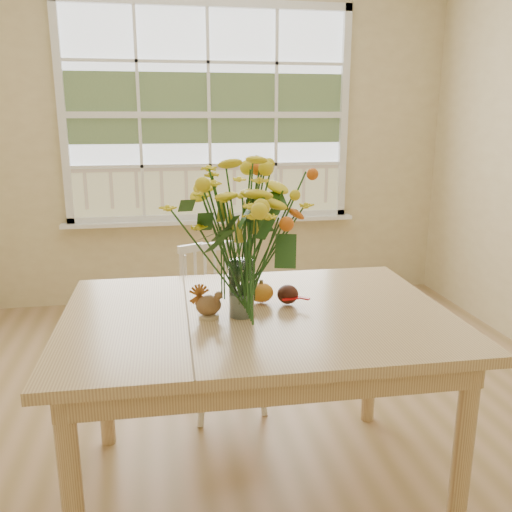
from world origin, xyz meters
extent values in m
cube|color=#997A4A|center=(0.00, 0.00, -0.01)|extent=(4.00, 4.50, 0.01)
cube|color=#CEB884|center=(0.00, 2.25, 1.35)|extent=(4.00, 0.02, 2.70)
cube|color=silver|center=(0.00, 2.23, 1.55)|extent=(2.20, 0.00, 1.60)
cube|color=white|center=(0.00, 2.18, 0.69)|extent=(2.42, 0.12, 0.03)
cube|color=tan|center=(-0.07, -0.30, 0.78)|extent=(1.52, 1.10, 0.04)
cube|color=tan|center=(-0.07, -0.30, 0.71)|extent=(1.40, 0.98, 0.10)
cylinder|color=tan|center=(-0.74, -0.73, 0.38)|extent=(0.07, 0.07, 0.76)
cylinder|color=tan|center=(-0.72, 0.16, 0.38)|extent=(0.07, 0.07, 0.76)
cylinder|color=tan|center=(0.58, -0.76, 0.38)|extent=(0.07, 0.07, 0.76)
cylinder|color=tan|center=(0.60, 0.13, 0.38)|extent=(0.07, 0.07, 0.76)
cube|color=white|center=(-0.12, 0.40, 0.41)|extent=(0.46, 0.44, 0.05)
cube|color=white|center=(-0.14, 0.56, 0.64)|extent=(0.40, 0.10, 0.46)
cylinder|color=white|center=(-0.25, 0.23, 0.20)|extent=(0.03, 0.03, 0.39)
cylinder|color=white|center=(-0.30, 0.52, 0.20)|extent=(0.03, 0.03, 0.39)
cylinder|color=white|center=(0.06, 0.28, 0.20)|extent=(0.03, 0.03, 0.39)
cylinder|color=white|center=(0.01, 0.57, 0.20)|extent=(0.03, 0.03, 0.39)
cylinder|color=white|center=(-0.13, -0.33, 0.91)|extent=(0.10, 0.10, 0.22)
ellipsoid|color=orange|center=(-0.03, -0.20, 0.84)|extent=(0.10, 0.10, 0.08)
cylinder|color=#CCB78C|center=(-0.26, -0.33, 0.81)|extent=(0.08, 0.08, 0.01)
ellipsoid|color=brown|center=(-0.26, -0.33, 0.85)|extent=(0.10, 0.08, 0.08)
ellipsoid|color=#38160F|center=(0.07, -0.24, 0.84)|extent=(0.09, 0.09, 0.08)
camera|label=1|loc=(-0.43, -2.27, 1.55)|focal=38.00mm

